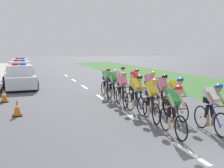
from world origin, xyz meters
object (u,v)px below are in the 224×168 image
at_px(cyclist_second, 212,107).
at_px(cyclist_eighth, 150,87).
at_px(cyclist_seventh, 122,88).
at_px(cyclist_ninth, 113,85).
at_px(police_car_second, 20,71).
at_px(traffic_cone_near, 4,96).
at_px(cyclist_eleventh, 107,82).
at_px(police_car_third, 20,67).
at_px(traffic_cone_mid, 17,108).
at_px(cyclist_fifth, 136,94).
at_px(cyclist_twelfth, 122,79).
at_px(cyclist_tenth, 135,83).
at_px(cyclist_third, 151,99).
at_px(police_car_nearest, 19,78).
at_px(cyclist_sixth, 161,92).
at_px(cyclist_lead, 173,109).
at_px(cyclist_fourth, 176,97).

relative_size(cyclist_second, cyclist_eighth, 1.00).
xyz_separation_m(cyclist_seventh, cyclist_eighth, (1.29, -0.12, 0.00)).
bearing_deg(cyclist_ninth, police_car_second, 111.23).
relative_size(cyclist_eighth, traffic_cone_near, 2.69).
height_order(cyclist_seventh, cyclist_eleventh, same).
relative_size(cyclist_eighth, police_car_third, 0.39).
relative_size(traffic_cone_near, traffic_cone_mid, 1.00).
relative_size(cyclist_fifth, cyclist_ninth, 1.00).
bearing_deg(traffic_cone_mid, cyclist_second, -35.33).
xyz_separation_m(cyclist_second, cyclist_fifth, (-1.20, 2.99, 0.00)).
bearing_deg(cyclist_fifth, cyclist_twelfth, 76.58).
bearing_deg(police_car_third, cyclist_tenth, -70.97).
bearing_deg(cyclist_tenth, cyclist_third, -104.96).
relative_size(cyclist_twelfth, police_car_second, 0.38).
height_order(cyclist_ninth, cyclist_eleventh, same).
bearing_deg(traffic_cone_mid, police_car_second, 89.95).
height_order(cyclist_eighth, cyclist_ninth, same).
relative_size(cyclist_ninth, police_car_nearest, 0.38).
bearing_deg(cyclist_twelfth, cyclist_seventh, -109.78).
distance_m(cyclist_sixth, police_car_second, 15.16).
height_order(cyclist_second, cyclist_twelfth, same).
distance_m(cyclist_second, traffic_cone_near, 9.38).
bearing_deg(cyclist_lead, cyclist_fourth, 57.05).
height_order(cyclist_eighth, police_car_nearest, police_car_nearest).
xyz_separation_m(cyclist_eleventh, traffic_cone_mid, (-4.40, -2.89, -0.48)).
bearing_deg(cyclist_eleventh, cyclist_second, -79.99).
relative_size(cyclist_tenth, police_car_third, 0.39).
relative_size(cyclist_second, cyclist_tenth, 1.00).
bearing_deg(cyclist_seventh, traffic_cone_mid, -173.81).
bearing_deg(cyclist_fifth, traffic_cone_near, 141.62).
bearing_deg(traffic_cone_near, police_car_nearest, 82.05).
bearing_deg(police_car_nearest, cyclist_twelfth, -35.09).
distance_m(cyclist_lead, police_car_nearest, 12.30).
xyz_separation_m(cyclist_tenth, cyclist_eleventh, (-1.18, 0.98, 0.00)).
height_order(cyclist_lead, police_car_nearest, police_car_nearest).
relative_size(cyclist_third, cyclist_fourth, 1.00).
distance_m(cyclist_fifth, cyclist_twelfth, 4.85).
distance_m(cyclist_second, cyclist_twelfth, 7.71).
distance_m(cyclist_twelfth, traffic_cone_near, 6.23).
distance_m(cyclist_fourth, cyclist_sixth, 1.16).
bearing_deg(cyclist_sixth, cyclist_tenth, 88.45).
bearing_deg(cyclist_tenth, cyclist_fifth, -111.94).
relative_size(cyclist_eleventh, police_car_nearest, 0.38).
height_order(cyclist_sixth, police_car_nearest, police_car_nearest).
bearing_deg(police_car_nearest, cyclist_seventh, -58.61).
distance_m(cyclist_seventh, police_car_third, 18.11).
bearing_deg(police_car_second, cyclist_second, -71.84).
bearing_deg(cyclist_eleventh, cyclist_seventh, -90.68).
relative_size(cyclist_eighth, cyclist_ninth, 1.00).
height_order(cyclist_second, police_car_nearest, police_car_nearest).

